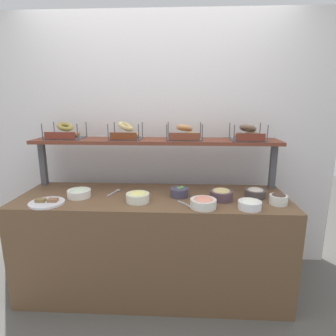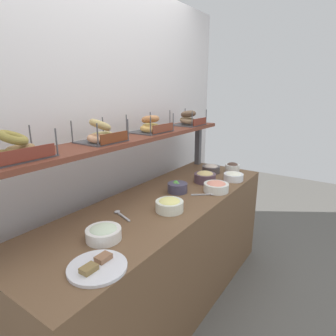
# 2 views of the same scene
# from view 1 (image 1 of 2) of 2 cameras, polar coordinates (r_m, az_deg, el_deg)

# --- Properties ---
(ground_plane) EXTENTS (8.00, 8.00, 0.00)m
(ground_plane) POSITION_cam_1_polar(r_m,az_deg,el_deg) (2.72, -2.85, -22.86)
(ground_plane) COLOR #595651
(back_wall) EXTENTS (3.39, 0.06, 2.40)m
(back_wall) POSITION_cam_1_polar(r_m,az_deg,el_deg) (2.77, -2.00, 4.94)
(back_wall) COLOR silver
(back_wall) RESTS_ON ground_plane
(deli_counter) EXTENTS (2.19, 0.70, 0.85)m
(deli_counter) POSITION_cam_1_polar(r_m,az_deg,el_deg) (2.49, -2.97, -14.95)
(deli_counter) COLOR brown
(deli_counter) RESTS_ON ground_plane
(shelf_riser_left) EXTENTS (0.05, 0.05, 0.40)m
(shelf_riser_left) POSITION_cam_1_polar(r_m,az_deg,el_deg) (2.81, -23.94, 0.82)
(shelf_riser_left) COLOR #4C4C51
(shelf_riser_left) RESTS_ON deli_counter
(shelf_riser_right) EXTENTS (0.05, 0.05, 0.40)m
(shelf_riser_right) POSITION_cam_1_polar(r_m,az_deg,el_deg) (2.63, 20.45, 0.34)
(shelf_riser_right) COLOR #4C4C51
(shelf_riser_right) RESTS_ON deli_counter
(upper_shelf) EXTENTS (2.15, 0.32, 0.03)m
(upper_shelf) POSITION_cam_1_polar(r_m,az_deg,el_deg) (2.48, -2.56, 5.47)
(upper_shelf) COLOR brown
(upper_shelf) RESTS_ON shelf_riser_left
(bowl_scallion_spread) EXTENTS (0.18, 0.18, 0.08)m
(bowl_scallion_spread) POSITION_cam_1_polar(r_m,az_deg,el_deg) (2.39, -17.54, -4.77)
(bowl_scallion_spread) COLOR white
(bowl_scallion_spread) RESTS_ON deli_counter
(bowl_lox_spread) EXTENTS (0.19, 0.19, 0.08)m
(bowl_lox_spread) POSITION_cam_1_polar(r_m,az_deg,el_deg) (2.08, 7.14, -6.91)
(bowl_lox_spread) COLOR silver
(bowl_lox_spread) RESTS_ON deli_counter
(bowl_egg_salad) EXTENTS (0.18, 0.18, 0.09)m
(bowl_egg_salad) POSITION_cam_1_polar(r_m,az_deg,el_deg) (2.19, -6.14, -5.77)
(bowl_egg_salad) COLOR white
(bowl_egg_salad) RESTS_ON deli_counter
(bowl_cream_cheese) EXTENTS (0.17, 0.17, 0.07)m
(bowl_cream_cheese) POSITION_cam_1_polar(r_m,az_deg,el_deg) (2.12, 16.19, -7.01)
(bowl_cream_cheese) COLOR white
(bowl_cream_cheese) RESTS_ON deli_counter
(bowl_veggie_mix) EXTENTS (0.15, 0.15, 0.08)m
(bowl_veggie_mix) POSITION_cam_1_polar(r_m,az_deg,el_deg) (2.30, 2.30, -4.84)
(bowl_veggie_mix) COLOR #434057
(bowl_veggie_mix) RESTS_ON deli_counter
(bowl_chocolate_spread) EXTENTS (0.13, 0.13, 0.09)m
(bowl_chocolate_spread) POSITION_cam_1_polar(r_m,az_deg,el_deg) (2.28, 21.43, -5.78)
(bowl_chocolate_spread) COLOR silver
(bowl_chocolate_spread) RESTS_ON deli_counter
(bowl_hummus) EXTENTS (0.18, 0.18, 0.09)m
(bowl_hummus) POSITION_cam_1_polar(r_m,az_deg,el_deg) (2.25, 10.71, -5.22)
(bowl_hummus) COLOR #553E4B
(bowl_hummus) RESTS_ON deli_counter
(bowl_tuna_salad) EXTENTS (0.17, 0.17, 0.08)m
(bowl_tuna_salad) POSITION_cam_1_polar(r_m,az_deg,el_deg) (2.39, 17.24, -4.75)
(bowl_tuna_salad) COLOR #4A4444
(bowl_tuna_salad) RESTS_ON deli_counter
(serving_plate_white) EXTENTS (0.26, 0.26, 0.04)m
(serving_plate_white) POSITION_cam_1_polar(r_m,az_deg,el_deg) (2.33, -23.32, -6.42)
(serving_plate_white) COLOR white
(serving_plate_white) RESTS_ON deli_counter
(serving_spoon_near_plate) EXTENTS (0.08, 0.17, 0.01)m
(serving_spoon_near_plate) POSITION_cam_1_polar(r_m,az_deg,el_deg) (2.45, -10.56, -4.69)
(serving_spoon_near_plate) COLOR #B7B7BC
(serving_spoon_near_plate) RESTS_ON deli_counter
(serving_spoon_by_edge) EXTENTS (0.13, 0.14, 0.01)m
(serving_spoon_by_edge) POSITION_cam_1_polar(r_m,az_deg,el_deg) (2.10, 4.11, -7.55)
(serving_spoon_by_edge) COLOR #B7B7BC
(serving_spoon_by_edge) RESTS_ON deli_counter
(bagel_basket_everything) EXTENTS (0.32, 0.26, 0.15)m
(bagel_basket_everything) POSITION_cam_1_polar(r_m,az_deg,el_deg) (2.69, -20.09, 6.61)
(bagel_basket_everything) COLOR #4C4C51
(bagel_basket_everything) RESTS_ON upper_shelf
(bagel_basket_plain) EXTENTS (0.27, 0.26, 0.16)m
(bagel_basket_plain) POSITION_cam_1_polar(r_m,az_deg,el_deg) (2.52, -8.54, 6.91)
(bagel_basket_plain) COLOR #4C4C51
(bagel_basket_plain) RESTS_ON upper_shelf
(bagel_basket_sesame) EXTENTS (0.30, 0.25, 0.14)m
(bagel_basket_sesame) POSITION_cam_1_polar(r_m,az_deg,el_deg) (2.47, 3.28, 6.83)
(bagel_basket_sesame) COLOR #4C4C51
(bagel_basket_sesame) RESTS_ON upper_shelf
(bagel_basket_poppy) EXTENTS (0.28, 0.26, 0.14)m
(bagel_basket_poppy) POSITION_cam_1_polar(r_m,az_deg,el_deg) (2.50, 15.74, 6.53)
(bagel_basket_poppy) COLOR #4C4C51
(bagel_basket_poppy) RESTS_ON upper_shelf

